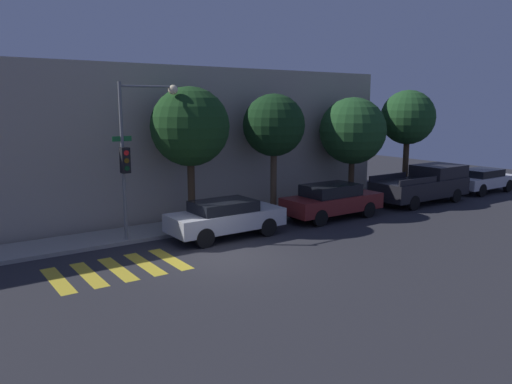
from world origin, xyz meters
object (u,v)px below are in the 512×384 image
Objects in this scene: pickup_truck at (424,184)px; tree_behind_truck at (408,118)px; traffic_light_pole at (136,142)px; sedan_far_end at (482,179)px; tree_near_corner at (190,127)px; tree_far_end at (353,131)px; tree_midblock at (274,126)px; sedan_near_corner at (226,217)px; sedan_middle at (332,200)px.

pickup_truck is 0.95× the size of tree_behind_truck.
traffic_light_pole is 20.35m from sedan_far_end.
pickup_truck is 0.96× the size of tree_near_corner.
tree_far_end is (-8.52, 1.96, 2.93)m from sedan_far_end.
tree_midblock is 1.02× the size of tree_far_end.
traffic_light_pole is at bearing 156.46° from sedan_near_corner.
sedan_near_corner is 5.48m from sedan_middle.
traffic_light_pole is 15.79m from tree_behind_truck.
sedan_middle is at bearing -0.00° from sedan_near_corner.
tree_far_end reaches higher than sedan_far_end.
pickup_truck reaches higher than sedan_near_corner.
tree_near_corner is at bearing 180.00° from tree_behind_truck.
tree_behind_truck reaches higher than tree_near_corner.
tree_behind_truck is at bearing 155.69° from sedan_far_end.
tree_near_corner is at bearing 173.64° from sedan_far_end.
traffic_light_pole is 15.12m from pickup_truck.
traffic_light_pole reaches higher than tree_far_end.
traffic_light_pole is 2.65m from tree_near_corner.
pickup_truck is 1.00× the size of tree_midblock.
sedan_far_end is (17.17, 0.00, -0.04)m from sedan_near_corner.
tree_behind_truck is (4.19, 0.00, 0.58)m from tree_far_end.
tree_behind_truck is at bearing 0.00° from tree_far_end.
tree_midblock is at bearing 0.00° from tree_near_corner.
sedan_near_corner is 0.96× the size of sedan_middle.
tree_midblock is (3.73, 1.96, 3.27)m from sedan_near_corner.
sedan_middle is 4.69m from tree_far_end.
tree_behind_truck reaches higher than tree_midblock.
sedan_far_end is (20.10, -1.27, -2.92)m from traffic_light_pole.
traffic_light_pole is at bearing 171.39° from sedan_middle.
tree_near_corner is at bearing 15.19° from traffic_light_pole.
sedan_far_end is 13.98m from tree_midblock.
sedan_far_end is at bearing 0.00° from sedan_middle.
sedan_near_corner is 9.33m from tree_far_end.
tree_midblock is at bearing 27.67° from sedan_near_corner.
sedan_near_corner is 11.90m from pickup_truck.
pickup_truck is 8.95m from tree_midblock.
traffic_light_pole reaches higher than tree_midblock.
sedan_near_corner is at bearing -23.54° from traffic_light_pole.
sedan_middle is 0.81× the size of tree_behind_truck.
sedan_middle is at bearing -18.40° from tree_near_corner.
pickup_truck is at bearing -31.10° from tree_far_end.
tree_far_end is at bearing 167.06° from sedan_far_end.
sedan_middle is (8.41, -1.27, -2.84)m from traffic_light_pole.
pickup_truck is (14.82, -1.27, -2.71)m from traffic_light_pole.
sedan_middle reaches higher than sedan_near_corner.
tree_behind_truck is at bearing 0.00° from tree_midblock.
pickup_truck is at bearing -13.49° from tree_midblock.
tree_near_corner reaches higher than sedan_near_corner.
tree_midblock reaches higher than sedan_near_corner.
tree_near_corner is (-12.29, 1.96, 3.15)m from pickup_truck.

